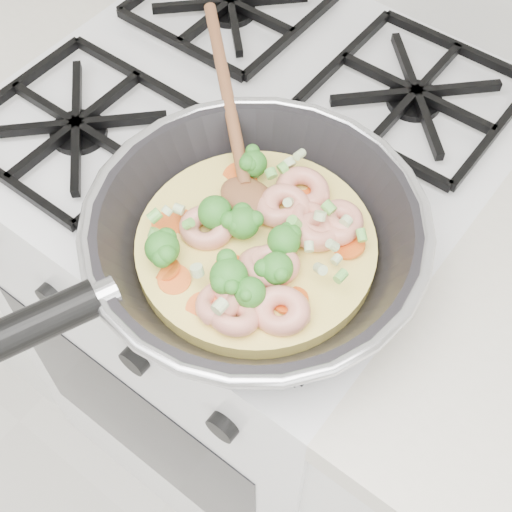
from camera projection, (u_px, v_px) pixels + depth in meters
The scene contains 2 objects.
stove at pixel (251, 298), 1.25m from camera, with size 0.60×0.60×0.92m.
skillet at pixel (252, 240), 0.70m from camera, with size 0.41×0.55×0.10m.
Camera 1 is at (0.39, 1.20, 1.53)m, focal length 49.20 mm.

